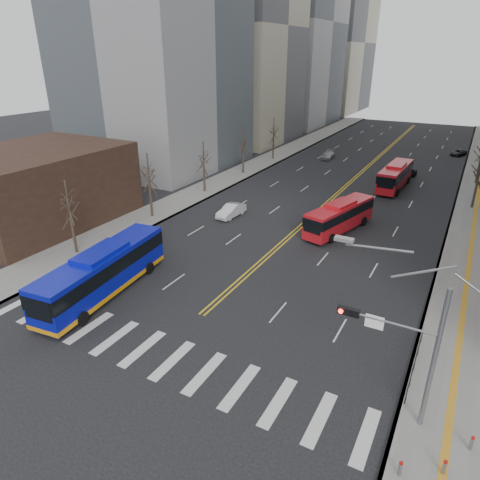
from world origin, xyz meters
name	(u,v)px	position (x,y,z in m)	size (l,w,h in m)	color
ground	(157,354)	(0.00, 0.00, 0.00)	(220.00, 220.00, 0.00)	black
sidewalk_left	(252,167)	(-16.50, 45.00, 0.07)	(5.00, 130.00, 0.15)	gray
crosswalk	(157,354)	(0.00, 0.00, 0.01)	(26.70, 4.00, 0.01)	silver
centerline	(368,166)	(0.00, 55.00, 0.01)	(0.55, 100.00, 0.01)	gold
office_towers	(405,10)	(0.12, 68.51, 23.92)	(83.00, 134.00, 58.00)	gray
storefront	(35,187)	(-26.00, 11.97, 4.00)	(14.00, 18.00, 8.00)	#2F1E17
signal_mast	(404,338)	(13.77, 2.00, 4.86)	(5.37, 0.37, 9.39)	gray
pedestrian_railing	(415,361)	(14.30, 6.00, 0.82)	(0.06, 6.06, 1.02)	black
bollards	(439,459)	(16.27, -0.17, 0.55)	(2.87, 3.17, 0.78)	gray
street_trees	(279,157)	(-7.18, 34.55, 4.87)	(35.20, 47.20, 7.60)	#30271D
blue_bus	(103,271)	(-8.30, 4.00, 1.94)	(4.05, 12.97, 3.69)	#0B12AA
red_bus_near	(340,215)	(3.95, 25.20, 1.80)	(4.79, 10.36, 3.23)	red
red_bus_far	(395,175)	(6.06, 44.17, 1.91)	(3.09, 10.87, 3.43)	red
car_white	(231,211)	(-8.17, 23.54, 0.71)	(1.51, 4.34, 1.43)	silver
car_dark_mid	(406,173)	(6.56, 50.62, 0.71)	(1.67, 4.14, 1.41)	black
car_silver	(328,155)	(-7.68, 57.17, 0.64)	(1.79, 4.39, 1.27)	#9C9BA0
car_dark_far	(458,153)	(12.50, 71.11, 0.53)	(1.76, 3.82, 1.06)	black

